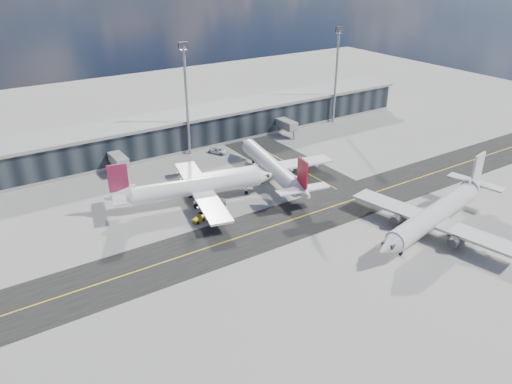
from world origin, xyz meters
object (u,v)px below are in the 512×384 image
airliner_near (437,213)px  service_van (219,151)px  airliner_redtail (272,167)px  baggage_tug (199,218)px  airliner_af (194,187)px

airliner_near → service_van: 60.37m
airliner_redtail → airliner_near: (12.94, -36.18, 0.14)m
airliner_near → baggage_tug: (-36.08, 28.09, -3.00)m
airliner_near → service_van: bearing=2.6°
airliner_af → baggage_tug: 8.96m
baggage_tug → service_van: baggage_tug is taller
airliner_af → airliner_near: bearing=55.3°
airliner_af → service_van: size_ratio=7.13×
airliner_redtail → service_van: airliner_redtail is taller
airliner_redtail → airliner_near: bearing=-59.2°
airliner_af → airliner_near: 48.90m
airliner_af → airliner_near: size_ratio=0.95×
airliner_redtail → airliner_near: airliner_near is taller
airliner_redtail → airliner_near: 38.43m
airliner_af → airliner_redtail: 20.11m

